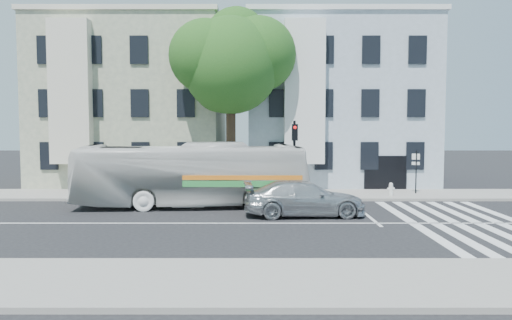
{
  "coord_description": "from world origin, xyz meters",
  "views": [
    {
      "loc": [
        1.47,
        -20.47,
        4.07
      ],
      "look_at": [
        1.46,
        3.4,
        2.4
      ],
      "focal_mm": 35.0,
      "sensor_mm": 36.0,
      "label": 1
    }
  ],
  "objects_px": {
    "bus": "(192,175)",
    "sedan": "(304,198)",
    "traffic_signal": "(294,149)",
    "fire_hydrant": "(391,189)"
  },
  "relations": [
    {
      "from": "sedan",
      "to": "traffic_signal",
      "type": "xyz_separation_m",
      "value": [
        -0.13,
        4.23,
        2.0
      ]
    },
    {
      "from": "fire_hydrant",
      "to": "traffic_signal",
      "type": "bearing_deg",
      "value": -167.45
    },
    {
      "from": "bus",
      "to": "sedan",
      "type": "distance_m",
      "value": 5.95
    },
    {
      "from": "bus",
      "to": "fire_hydrant",
      "type": "distance_m",
      "value": 11.16
    },
    {
      "from": "sedan",
      "to": "traffic_signal",
      "type": "bearing_deg",
      "value": -1.67
    },
    {
      "from": "sedan",
      "to": "traffic_signal",
      "type": "height_order",
      "value": "traffic_signal"
    },
    {
      "from": "traffic_signal",
      "to": "bus",
      "type": "bearing_deg",
      "value": -170.04
    },
    {
      "from": "sedan",
      "to": "fire_hydrant",
      "type": "height_order",
      "value": "sedan"
    },
    {
      "from": "traffic_signal",
      "to": "fire_hydrant",
      "type": "xyz_separation_m",
      "value": [
        5.49,
        1.22,
        -2.26
      ]
    },
    {
      "from": "bus",
      "to": "traffic_signal",
      "type": "height_order",
      "value": "traffic_signal"
    }
  ]
}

